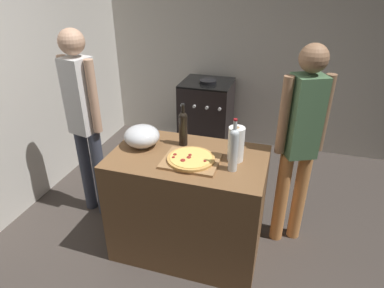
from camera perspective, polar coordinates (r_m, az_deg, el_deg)
name	(u,v)px	position (r m, az deg, el deg)	size (l,w,h in m)	color
ground_plane	(207,197)	(3.58, 2.67, -9.11)	(3.97, 3.37, 0.02)	#3F3833
kitchen_wall_rear	(239,45)	(4.36, 7.99, 16.44)	(3.97, 0.10, 2.60)	beige
kitchen_wall_left	(45,63)	(3.78, -23.97, 12.65)	(0.10, 3.37, 2.60)	beige
counter	(188,204)	(2.73, -0.62, -10.28)	(1.17, 0.70, 0.90)	brown
cutting_board	(191,161)	(2.40, -0.18, -2.93)	(0.40, 0.32, 0.02)	#9E7247
pizza	(191,158)	(2.39, -0.19, -2.50)	(0.34, 0.34, 0.03)	tan
mixing_bowl	(142,136)	(2.61, -8.59, 1.35)	(0.28, 0.28, 0.17)	#B2B2B7
paper_towel_roll	(236,144)	(2.39, 7.56, -0.02)	(0.12, 0.12, 0.26)	white
wine_bottle_clear	(234,148)	(2.25, 7.15, -0.67)	(0.06, 0.06, 0.38)	silver
wine_bottle_dark	(183,127)	(2.58, -1.52, 2.92)	(0.07, 0.07, 0.34)	black
stove	(206,117)	(4.28, 2.49, 4.73)	(0.61, 0.59, 0.96)	black
person_in_stripes	(84,116)	(3.04, -18.10, 4.62)	(0.37, 0.24, 1.74)	#383D4C
person_in_red	(300,138)	(2.68, 18.08, 0.99)	(0.36, 0.28, 1.70)	#D88C4C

